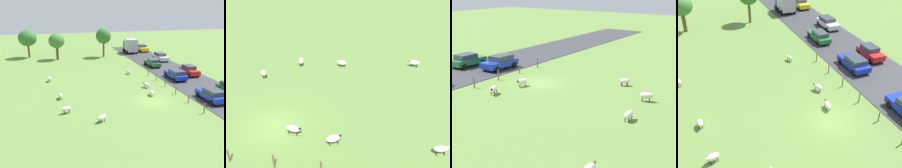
# 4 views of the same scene
# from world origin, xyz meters

# --- Properties ---
(ground_plane) EXTENTS (160.00, 160.00, 0.00)m
(ground_plane) POSITION_xyz_m (0.00, 0.00, 0.00)
(ground_plane) COLOR olive
(sheep_0) EXTENTS (0.63, 1.28, 0.75)m
(sheep_0) POSITION_xyz_m (0.59, 1.81, 0.50)
(sheep_0) COLOR white
(sheep_0) RESTS_ON ground_plane
(sheep_1) EXTENTS (1.21, 0.84, 0.81)m
(sheep_1) POSITION_xyz_m (-10.64, -0.87, 0.54)
(sheep_1) COLOR silver
(sheep_1) RESTS_ON ground_plane
(sheep_2) EXTENTS (0.45, 1.21, 0.75)m
(sheep_2) POSITION_xyz_m (-12.36, 11.42, 0.52)
(sheep_2) COLOR white
(sheep_2) RESTS_ON ground_plane
(sheep_3) EXTENTS (0.94, 1.19, 0.76)m
(sheep_3) POSITION_xyz_m (1.14, 4.97, 0.49)
(sheep_3) COLOR white
(sheep_3) RESTS_ON ground_plane
(sheep_4) EXTENTS (0.52, 1.05, 0.74)m
(sheep_4) POSITION_xyz_m (-11.07, 3.63, 0.48)
(sheep_4) COLOR silver
(sheep_4) RESTS_ON ground_plane
(sheep_6) EXTENTS (0.66, 1.14, 0.70)m
(sheep_6) POSITION_xyz_m (0.90, 12.41, 0.48)
(sheep_6) COLOR silver
(sheep_6) RESTS_ON ground_plane
(tree_0) EXTENTS (3.41, 3.41, 5.62)m
(tree_0) POSITION_xyz_m (-10.42, 27.71, 4.00)
(tree_0) COLOR brown
(tree_0) RESTS_ON ground_plane
(fence_post_1) EXTENTS (0.12, 0.12, 1.01)m
(fence_post_1) POSITION_xyz_m (3.99, -1.56, 0.50)
(fence_post_1) COLOR brown
(fence_post_1) RESTS_ON ground_plane
(fence_post_2) EXTENTS (0.12, 0.12, 1.09)m
(fence_post_2) POSITION_xyz_m (3.99, 1.57, 0.55)
(fence_post_2) COLOR brown
(fence_post_2) RESTS_ON ground_plane
(fence_post_3) EXTENTS (0.12, 0.12, 1.11)m
(fence_post_3) POSITION_xyz_m (3.99, 4.71, 0.55)
(fence_post_3) COLOR brown
(fence_post_3) RESTS_ON ground_plane
(fence_post_4) EXTENTS (0.12, 0.12, 1.09)m
(fence_post_4) POSITION_xyz_m (3.99, 7.84, 0.54)
(fence_post_4) COLOR brown
(fence_post_4) RESTS_ON ground_plane
(fence_post_5) EXTENTS (0.12, 0.12, 1.10)m
(fence_post_5) POSITION_xyz_m (3.99, 10.98, 0.55)
(fence_post_5) COLOR brown
(fence_post_5) RESTS_ON ground_plane
(truck_0) EXTENTS (2.80, 4.28, 3.46)m
(truck_0) POSITION_xyz_m (7.41, 30.67, 1.88)
(truck_0) COLOR #1E4C99
(truck_0) RESTS_ON road_strip
(car_0) EXTENTS (2.22, 4.49, 1.52)m
(car_0) POSITION_xyz_m (7.33, 7.69, 0.86)
(car_0) COLOR #1933B2
(car_0) RESTS_ON road_strip
(car_2) EXTENTS (1.98, 4.43, 1.48)m
(car_2) POSITION_xyz_m (7.18, 16.56, 0.84)
(car_2) COLOR #237238
(car_2) RESTS_ON road_strip
(car_4) EXTENTS (2.04, 3.82, 1.62)m
(car_4) POSITION_xyz_m (10.71, 9.23, 0.90)
(car_4) COLOR red
(car_4) RESTS_ON road_strip
(car_5) EXTENTS (2.17, 4.54, 1.59)m
(car_5) POSITION_xyz_m (10.92, 20.93, 0.89)
(car_5) COLOR silver
(car_5) RESTS_ON road_strip
(car_6) EXTENTS (2.21, 4.39, 1.68)m
(car_6) POSITION_xyz_m (11.08, 32.09, 0.93)
(car_6) COLOR yellow
(car_6) RESTS_ON road_strip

